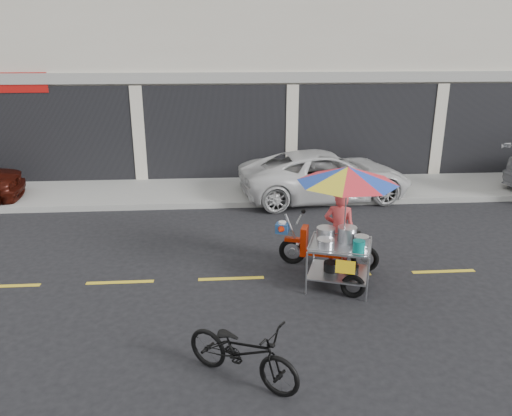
{
  "coord_description": "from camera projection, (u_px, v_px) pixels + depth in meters",
  "views": [
    {
      "loc": [
        -2.15,
        -8.22,
        4.16
      ],
      "look_at": [
        -1.5,
        0.6,
        1.15
      ],
      "focal_mm": 35.0,
      "sensor_mm": 36.0,
      "label": 1
    }
  ],
  "objects": [
    {
      "name": "food_vendor_rig",
      "position": [
        342.0,
        207.0,
        8.66
      ],
      "size": [
        2.18,
        2.22,
        2.22
      ],
      "rotation": [
        0.0,
        0.0,
        -0.33
      ],
      "color": "black",
      "rests_on": "ground"
    },
    {
      "name": "shophouse_block",
      "position": [
        354.0,
        36.0,
        18.07
      ],
      "size": [
        36.0,
        8.11,
        10.4
      ],
      "color": "beige",
      "rests_on": "ground"
    },
    {
      "name": "near_bicycle",
      "position": [
        242.0,
        351.0,
        6.28
      ],
      "size": [
        1.66,
        1.43,
        0.86
      ],
      "primitive_type": "imported",
      "rotation": [
        0.0,
        0.0,
        0.94
      ],
      "color": "black",
      "rests_on": "ground"
    },
    {
      "name": "white_pickup",
      "position": [
        325.0,
        175.0,
        13.53
      ],
      "size": [
        4.87,
        2.71,
        1.29
      ],
      "primitive_type": "imported",
      "rotation": [
        0.0,
        0.0,
        1.7
      ],
      "color": "silver",
      "rests_on": "ground"
    },
    {
      "name": "ground",
      "position": [
        339.0,
        275.0,
        9.25
      ],
      "size": [
        90.0,
        90.0,
        0.0
      ],
      "primitive_type": "plane",
      "color": "black"
    },
    {
      "name": "centerline",
      "position": [
        339.0,
        275.0,
        9.25
      ],
      "size": [
        42.0,
        0.1,
        0.01
      ],
      "primitive_type": "cube",
      "color": "gold",
      "rests_on": "ground"
    },
    {
      "name": "sidewalk",
      "position": [
        295.0,
        187.0,
        14.42
      ],
      "size": [
        45.0,
        3.0,
        0.15
      ],
      "primitive_type": "cube",
      "color": "gray",
      "rests_on": "ground"
    }
  ]
}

